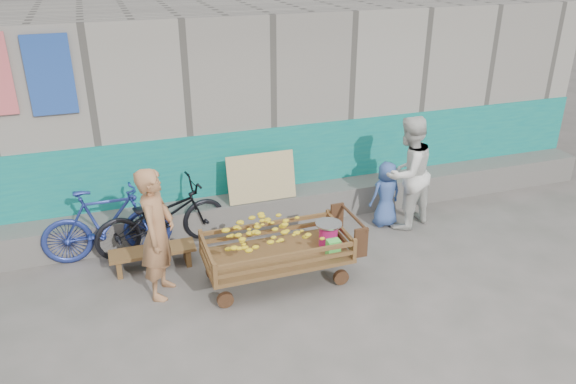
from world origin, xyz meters
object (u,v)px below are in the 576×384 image
object	(u,v)px
bicycle_dark	(161,217)
banana_cart	(274,243)
woman	(408,173)
child	(386,194)
vendor_man	(157,234)
bicycle_blue	(107,223)
bench	(153,254)

from	to	relation	value
bicycle_dark	banana_cart	bearing A→B (deg)	-147.19
woman	child	size ratio (longest dim) A/B	1.70
vendor_man	bicycle_blue	distance (m)	1.25
bench	child	size ratio (longest dim) A/B	1.10
child	bicycle_blue	bearing A→B (deg)	-11.33
child	woman	bearing A→B (deg)	150.70
woman	bicycle_blue	xyz separation A→B (m)	(-4.21, 0.47, -0.34)
woman	bicycle_blue	bearing A→B (deg)	-27.38
bench	bicycle_dark	bearing A→B (deg)	67.42
bench	woman	distance (m)	3.75
banana_cart	woman	distance (m)	2.46
banana_cart	bench	bearing A→B (deg)	149.28
woman	child	bearing A→B (deg)	-44.16
bicycle_dark	bicycle_blue	size ratio (longest dim) A/B	1.08
bench	child	xyz separation A→B (m)	(3.43, 0.11, 0.30)
child	bicycle_dark	distance (m)	3.26
vendor_man	bicycle_blue	size ratio (longest dim) A/B	0.97
banana_cart	child	xyz separation A→B (m)	(2.04, 0.94, -0.06)
banana_cart	woman	world-z (taller)	woman
bench	vendor_man	bearing A→B (deg)	-86.12
bench	bicycle_blue	bearing A→B (deg)	137.67
child	bicycle_dark	size ratio (longest dim) A/B	0.55
child	bicycle_blue	xyz separation A→B (m)	(-3.94, 0.36, 0.01)
banana_cart	child	bearing A→B (deg)	24.77
banana_cart	vendor_man	bearing A→B (deg)	170.97
woman	bicycle_dark	distance (m)	3.55
banana_cart	woman	xyz separation A→B (m)	(2.30, 0.83, 0.29)
woman	bicycle_dark	size ratio (longest dim) A/B	0.93
bicycle_dark	bicycle_blue	xyz separation A→B (m)	(-0.71, 0.00, 0.03)
bicycle_blue	bench	bearing A→B (deg)	-132.30
child	bicycle_blue	size ratio (longest dim) A/B	0.59
child	bench	bearing A→B (deg)	-4.32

